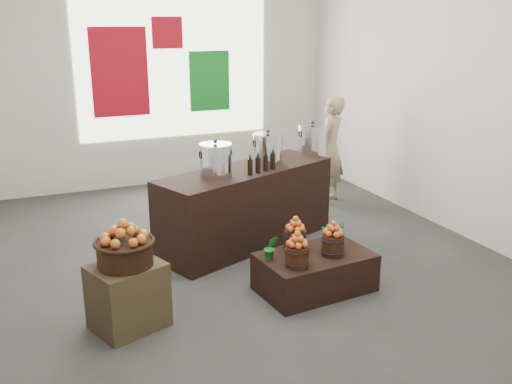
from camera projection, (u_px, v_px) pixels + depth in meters
name	position (u px, v px, depth m)	size (l,w,h in m)	color
ground	(235.00, 257.00, 6.79)	(7.00, 7.00, 0.00)	#343532
back_wall	(156.00, 65.00, 9.28)	(6.00, 0.04, 4.00)	beige
back_opening	(174.00, 64.00, 9.37)	(3.20, 0.02, 2.40)	white
deco_red_left	(120.00, 72.00, 9.06)	(0.90, 0.04, 1.40)	maroon
deco_green_right	(210.00, 81.00, 9.68)	(0.70, 0.04, 1.00)	#127420
deco_red_upper	(167.00, 33.00, 9.18)	(0.50, 0.04, 0.50)	maroon
crate	(128.00, 296.00, 5.18)	(0.62, 0.50, 0.62)	#504025
wicker_basket	(125.00, 253.00, 5.06)	(0.49, 0.49, 0.22)	black
apples_in_basket	(123.00, 231.00, 5.00)	(0.38, 0.38, 0.21)	#B00514
display_table	(315.00, 272.00, 5.93)	(1.15, 0.71, 0.40)	black
apple_bucket_front_left	(297.00, 256.00, 5.55)	(0.23, 0.23, 0.21)	#33150D
apples_in_bucket_front_left	(297.00, 239.00, 5.50)	(0.17, 0.17, 0.15)	#B00514
apple_bucket_front_right	(333.00, 245.00, 5.83)	(0.23, 0.23, 0.21)	#33150D
apples_in_bucket_front_right	(334.00, 228.00, 5.78)	(0.17, 0.17, 0.15)	#B00514
apple_bucket_rear	(295.00, 240.00, 5.96)	(0.23, 0.23, 0.21)	#33150D
apples_in_bucket_rear	(295.00, 224.00, 5.91)	(0.17, 0.17, 0.15)	#B00514
herb_garnish_right	(333.00, 232.00, 6.05)	(0.27, 0.23, 0.30)	#166A1E
herb_garnish_left	(271.00, 248.00, 5.71)	(0.14, 0.11, 0.26)	#166A1E
counter	(246.00, 206.00, 7.08)	(2.36, 0.75, 0.97)	black
stock_pot_left	(216.00, 161.00, 6.56)	(0.37, 0.37, 0.37)	silver
stock_pot_center	(268.00, 149.00, 7.14)	(0.37, 0.37, 0.37)	silver
stock_pot_right	(312.00, 140.00, 7.72)	(0.37, 0.37, 0.37)	silver
oil_cruets	(260.00, 162.00, 6.74)	(0.34, 0.06, 0.27)	black
shopper	(330.00, 150.00, 8.61)	(0.60, 0.39, 1.64)	#9A885E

